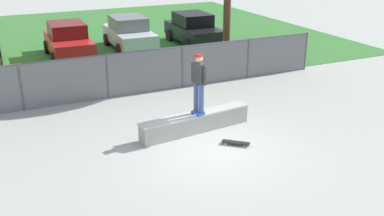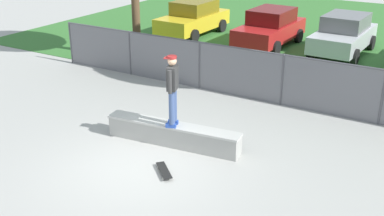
{
  "view_description": "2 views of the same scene",
  "coord_description": "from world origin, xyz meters",
  "px_view_note": "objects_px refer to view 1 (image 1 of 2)",
  "views": [
    {
      "loc": [
        -5.54,
        -10.25,
        5.7
      ],
      "look_at": [
        -0.29,
        0.86,
        1.0
      ],
      "focal_mm": 43.41,
      "sensor_mm": 36.0,
      "label": 1
    },
    {
      "loc": [
        6.18,
        -7.89,
        5.6
      ],
      "look_at": [
        0.61,
        1.46,
        1.11
      ],
      "focal_mm": 44.45,
      "sensor_mm": 36.0,
      "label": 2
    }
  ],
  "objects_px": {
    "concrete_ledge": "(196,122)",
    "car_silver": "(129,33)",
    "skateboarder": "(199,81)",
    "car_red": "(68,40)",
    "skateboard": "(236,143)",
    "car_black": "(193,29)"
  },
  "relations": [
    {
      "from": "concrete_ledge",
      "to": "car_silver",
      "type": "relative_size",
      "value": 0.86
    },
    {
      "from": "skateboarder",
      "to": "car_silver",
      "type": "bearing_deg",
      "value": 82.51
    },
    {
      "from": "car_red",
      "to": "car_silver",
      "type": "height_order",
      "value": "same"
    },
    {
      "from": "skateboarder",
      "to": "skateboard",
      "type": "xyz_separation_m",
      "value": [
        0.56,
        -1.27,
        -1.54
      ]
    },
    {
      "from": "skateboard",
      "to": "car_silver",
      "type": "relative_size",
      "value": 0.17
    },
    {
      "from": "skateboarder",
      "to": "car_black",
      "type": "height_order",
      "value": "skateboarder"
    },
    {
      "from": "car_red",
      "to": "skateboarder",
      "type": "bearing_deg",
      "value": -80.88
    },
    {
      "from": "car_red",
      "to": "concrete_ledge",
      "type": "bearing_deg",
      "value": -81.16
    },
    {
      "from": "car_red",
      "to": "car_black",
      "type": "relative_size",
      "value": 1.0
    },
    {
      "from": "concrete_ledge",
      "to": "car_silver",
      "type": "bearing_deg",
      "value": 82.13
    },
    {
      "from": "skateboard",
      "to": "car_black",
      "type": "xyz_separation_m",
      "value": [
        4.31,
        11.86,
        0.77
      ]
    },
    {
      "from": "car_black",
      "to": "skateboarder",
      "type": "bearing_deg",
      "value": -114.69
    },
    {
      "from": "skateboarder",
      "to": "car_red",
      "type": "bearing_deg",
      "value": 99.12
    },
    {
      "from": "car_black",
      "to": "car_red",
      "type": "bearing_deg",
      "value": 179.46
    },
    {
      "from": "concrete_ledge",
      "to": "car_black",
      "type": "xyz_separation_m",
      "value": [
        4.93,
        10.52,
        0.54
      ]
    },
    {
      "from": "skateboard",
      "to": "car_silver",
      "type": "distance_m",
      "value": 12.38
    },
    {
      "from": "concrete_ledge",
      "to": "car_red",
      "type": "bearing_deg",
      "value": 98.84
    },
    {
      "from": "skateboarder",
      "to": "skateboard",
      "type": "distance_m",
      "value": 2.08
    },
    {
      "from": "skateboarder",
      "to": "car_red",
      "type": "distance_m",
      "value": 10.82
    },
    {
      "from": "skateboarder",
      "to": "car_black",
      "type": "bearing_deg",
      "value": 65.31
    },
    {
      "from": "skateboard",
      "to": "car_black",
      "type": "distance_m",
      "value": 12.64
    },
    {
      "from": "concrete_ledge",
      "to": "skateboarder",
      "type": "xyz_separation_m",
      "value": [
        0.06,
        -0.08,
        1.32
      ]
    }
  ]
}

